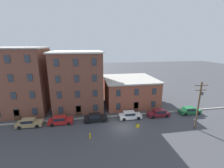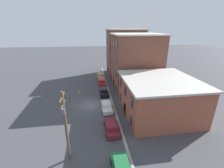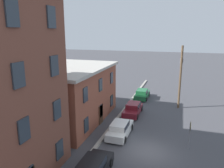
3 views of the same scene
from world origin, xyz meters
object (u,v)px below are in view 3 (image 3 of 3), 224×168
Objects in this scene: car_maroon at (133,108)px; utility_pole at (181,74)px; car_black at (93,168)px; car_white at (120,128)px; car_green at (142,94)px; caution_sign at (190,131)px.

utility_pole reaches higher than car_maroon.
utility_pole is at bearing -17.79° from car_black.
car_white is at bearing 152.46° from utility_pole.
utility_pole reaches higher than car_green.
car_white is 1.00× the size of car_maroon.
utility_pole is (10.40, -5.42, 4.01)m from car_white.
caution_sign is at bearing -95.67° from car_white.
car_white is 1.00× the size of car_green.
car_green is 15.36m from caution_sign.
car_black is 1.68× the size of caution_sign.
car_black is 12.97m from car_maroon.
car_green is 1.68× the size of caution_sign.
caution_sign reaches higher than car_maroon.
car_green is (20.02, -0.02, 0.00)m from car_black.
caution_sign reaches higher than car_green.
car_white is 1.68× the size of caution_sign.
car_black is 1.00× the size of car_white.
utility_pole is (4.27, -5.42, 4.01)m from car_maroon.
caution_sign reaches higher than car_white.
car_black and car_white have the same top height.
utility_pole is (11.05, 1.10, 3.02)m from caution_sign.
car_white and car_maroon have the same top height.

